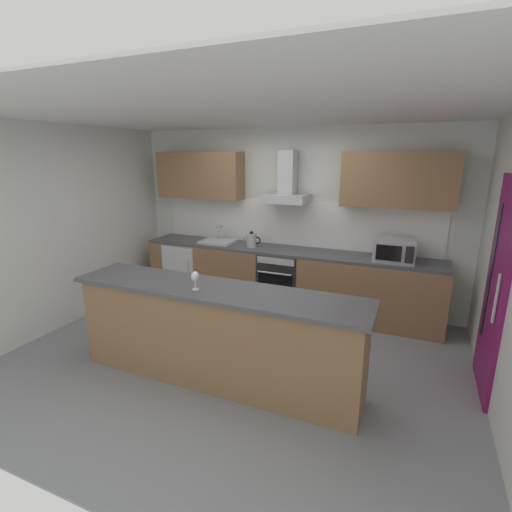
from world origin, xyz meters
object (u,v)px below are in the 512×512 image
object	(u,v)px
oven	(282,279)
refrigerator	(187,268)
sink	(218,241)
kettle	(252,240)
range_hood	(287,186)
wine_glass	(195,277)
microwave	(395,250)

from	to	relation	value
oven	refrigerator	size ratio (longest dim) A/B	0.94
sink	kettle	world-z (taller)	sink
kettle	sink	bearing A→B (deg)	175.62
refrigerator	range_hood	bearing A→B (deg)	4.63
wine_glass	oven	bearing A→B (deg)	86.84
range_hood	sink	bearing A→B (deg)	-173.58
sink	range_hood	size ratio (longest dim) A/B	0.69
refrigerator	wine_glass	size ratio (longest dim) A/B	4.78
oven	refrigerator	bearing A→B (deg)	-179.90
microwave	sink	bearing A→B (deg)	179.13
oven	refrigerator	xyz separation A→B (m)	(-1.63, -0.00, -0.03)
microwave	sink	world-z (taller)	microwave
wine_glass	microwave	bearing A→B (deg)	52.07
oven	sink	bearing A→B (deg)	179.40
refrigerator	microwave	xyz separation A→B (m)	(3.15, -0.03, 0.62)
oven	microwave	distance (m)	1.62
refrigerator	oven	bearing A→B (deg)	0.10
refrigerator	microwave	distance (m)	3.21
refrigerator	wine_glass	xyz separation A→B (m)	(1.52, -2.12, 0.68)
range_hood	wine_glass	bearing A→B (deg)	-92.98
microwave	sink	distance (m)	2.57
kettle	microwave	bearing A→B (deg)	0.17
sink	range_hood	xyz separation A→B (m)	(1.05, 0.12, 0.86)
microwave	range_hood	distance (m)	1.69
oven	kettle	bearing A→B (deg)	-175.90
microwave	kettle	world-z (taller)	microwave
refrigerator	kettle	size ratio (longest dim) A/B	2.94
oven	range_hood	distance (m)	1.33
refrigerator	range_hood	size ratio (longest dim) A/B	1.18
microwave	kettle	size ratio (longest dim) A/B	1.73
oven	kettle	distance (m)	0.72
microwave	kettle	bearing A→B (deg)	-179.83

